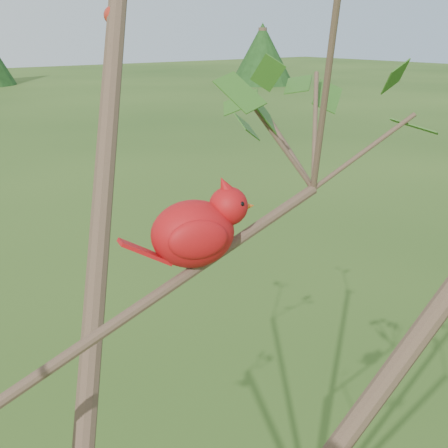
% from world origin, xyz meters
% --- Properties ---
extents(crabapple_tree, '(2.35, 2.05, 2.95)m').
position_xyz_m(crabapple_tree, '(0.03, -0.02, 2.12)').
color(crabapple_tree, '#3B2B20').
rests_on(crabapple_tree, ground).
extents(cardinal, '(0.21, 0.13, 0.15)m').
position_xyz_m(cardinal, '(0.32, 0.07, 2.17)').
color(cardinal, red).
rests_on(cardinal, ground).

